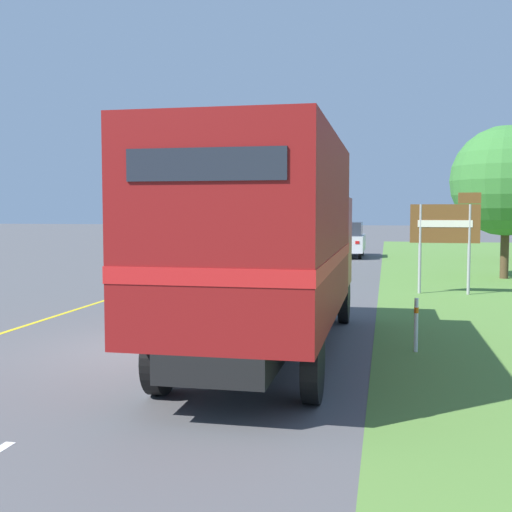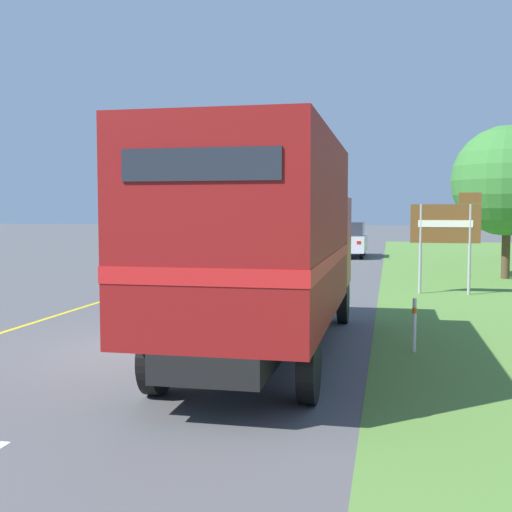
# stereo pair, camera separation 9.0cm
# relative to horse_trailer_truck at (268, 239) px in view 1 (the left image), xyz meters

# --- Properties ---
(ground_plane) EXTENTS (200.00, 200.00, 0.00)m
(ground_plane) POSITION_rel_horse_trailer_truck_xyz_m (-1.98, 0.29, -2.00)
(ground_plane) COLOR #515154
(edge_line_yellow) EXTENTS (0.12, 57.72, 0.01)m
(edge_line_yellow) POSITION_rel_horse_trailer_truck_xyz_m (-5.68, 13.36, -2.00)
(edge_line_yellow) COLOR yellow
(edge_line_yellow) RESTS_ON ground
(centre_dash_near) EXTENTS (0.12, 2.60, 0.01)m
(centre_dash_near) POSITION_rel_horse_trailer_truck_xyz_m (-1.98, 0.84, -2.00)
(centre_dash_near) COLOR white
(centre_dash_near) RESTS_ON ground
(centre_dash_mid_a) EXTENTS (0.12, 2.60, 0.01)m
(centre_dash_mid_a) POSITION_rel_horse_trailer_truck_xyz_m (-1.98, 7.44, -2.00)
(centre_dash_mid_a) COLOR white
(centre_dash_mid_a) RESTS_ON ground
(centre_dash_mid_b) EXTENTS (0.12, 2.60, 0.01)m
(centre_dash_mid_b) POSITION_rel_horse_trailer_truck_xyz_m (-1.98, 14.04, -2.00)
(centre_dash_mid_b) COLOR white
(centre_dash_mid_b) RESTS_ON ground
(centre_dash_far) EXTENTS (0.12, 2.60, 0.01)m
(centre_dash_far) POSITION_rel_horse_trailer_truck_xyz_m (-1.98, 20.64, -2.00)
(centre_dash_far) COLOR white
(centre_dash_far) RESTS_ON ground
(centre_dash_farthest) EXTENTS (0.12, 2.60, 0.01)m
(centre_dash_farthest) POSITION_rel_horse_trailer_truck_xyz_m (-1.98, 27.24, -2.00)
(centre_dash_farthest) COLOR white
(centre_dash_farthest) RESTS_ON ground
(horse_trailer_truck) EXTENTS (2.43, 8.16, 3.60)m
(horse_trailer_truck) POSITION_rel_horse_trailer_truck_xyz_m (0.00, 0.00, 0.00)
(horse_trailer_truck) COLOR black
(horse_trailer_truck) RESTS_ON ground
(lead_car_white) EXTENTS (1.80, 4.26, 2.01)m
(lead_car_white) POSITION_rel_horse_trailer_truck_xyz_m (-3.88, 14.06, -1.00)
(lead_car_white) COLOR black
(lead_car_white) RESTS_ON ground
(lead_car_silver_ahead) EXTENTS (1.80, 4.53, 1.88)m
(lead_car_silver_ahead) POSITION_rel_horse_trailer_truck_xyz_m (-0.13, 24.09, -1.05)
(lead_car_silver_ahead) COLOR black
(lead_car_silver_ahead) RESTS_ON ground
(highway_sign) EXTENTS (2.01, 0.09, 3.01)m
(highway_sign) POSITION_rel_horse_trailer_truck_xyz_m (3.66, 9.19, -0.03)
(highway_sign) COLOR #9E9EA3
(highway_sign) RESTS_ON ground
(roadside_tree_near) EXTENTS (4.00, 4.00, 5.56)m
(roadside_tree_near) POSITION_rel_horse_trailer_truck_xyz_m (6.17, 14.19, 1.55)
(roadside_tree_near) COLOR #4C3823
(roadside_tree_near) RESTS_ON ground
(delineator_post) EXTENTS (0.08, 0.08, 0.95)m
(delineator_post) POSITION_rel_horse_trailer_truck_xyz_m (2.47, 0.95, -1.50)
(delineator_post) COLOR white
(delineator_post) RESTS_ON ground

